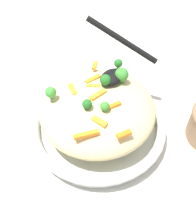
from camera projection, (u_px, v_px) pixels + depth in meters
name	position (u px, v px, depth m)	size (l,w,h in m)	color
ground_plane	(98.00, 133.00, 0.59)	(2.40, 2.40, 0.00)	beige
serving_bowl	(98.00, 126.00, 0.57)	(0.29, 0.29, 0.04)	silver
pasta_mound	(98.00, 110.00, 0.53)	(0.24, 0.23, 0.08)	#DBC689
carrot_piece_0	(97.00, 96.00, 0.50)	(0.04, 0.01, 0.01)	orange
carrot_piece_1	(86.00, 135.00, 0.45)	(0.04, 0.01, 0.01)	orange
carrot_piece_2	(95.00, 66.00, 0.57)	(0.02, 0.01, 0.01)	orange
carrot_piece_3	(93.00, 79.00, 0.54)	(0.03, 0.01, 0.01)	orange
carrot_piece_4	(93.00, 86.00, 0.52)	(0.03, 0.01, 0.01)	orange
carrot_piece_5	(99.00, 122.00, 0.47)	(0.03, 0.01, 0.01)	orange
carrot_piece_6	(124.00, 134.00, 0.45)	(0.03, 0.01, 0.01)	orange
carrot_piece_7	(73.00, 89.00, 0.52)	(0.03, 0.01, 0.01)	orange
carrot_piece_8	(116.00, 104.00, 0.49)	(0.03, 0.01, 0.01)	orange
broccoli_floret_0	(87.00, 104.00, 0.48)	(0.02, 0.02, 0.02)	#205B1C
broccoli_floret_1	(105.00, 107.00, 0.47)	(0.02, 0.02, 0.02)	#377928
broccoli_floret_2	(105.00, 80.00, 0.51)	(0.02, 0.02, 0.03)	#205B1C
broccoli_floret_3	(118.00, 63.00, 0.56)	(0.02, 0.02, 0.02)	#205B1C
broccoli_floret_4	(51.00, 93.00, 0.50)	(0.02, 0.02, 0.03)	#377928
broccoli_floret_5	(122.00, 75.00, 0.52)	(0.03, 0.03, 0.03)	#377928
serving_spoon	(116.00, 63.00, 0.53)	(0.13, 0.15, 0.09)	black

